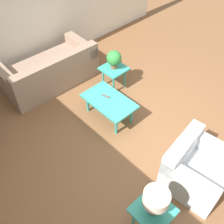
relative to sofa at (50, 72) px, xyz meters
name	(u,v)px	position (x,y,z in m)	size (l,w,h in m)	color
ground_plane	(139,133)	(-2.27, -0.32, -0.30)	(14.00, 14.00, 0.00)	brown
wall_right	(33,6)	(0.79, -0.32, 1.05)	(0.12, 7.20, 2.70)	silver
sofa	(50,72)	(0.00, 0.00, 0.00)	(1.02, 1.97, 0.78)	gray
armchair	(195,169)	(-3.45, -0.23, 0.01)	(0.93, 0.98, 0.78)	silver
coffee_table	(109,102)	(-1.59, -0.22, 0.07)	(0.98, 0.59, 0.42)	teal
side_table_plant	(114,71)	(-1.00, -0.91, 0.09)	(0.48, 0.48, 0.47)	teal
side_table_lamp	(152,212)	(-3.47, 0.77, 0.09)	(0.48, 0.48, 0.47)	teal
potted_plant	(114,59)	(-1.00, -0.91, 0.40)	(0.30, 0.30, 0.39)	brown
table_lamp	(156,200)	(-3.47, 0.77, 0.45)	(0.32, 0.32, 0.41)	#333333
remote_control	(106,96)	(-1.47, -0.25, 0.13)	(0.16, 0.08, 0.02)	#4C4C51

